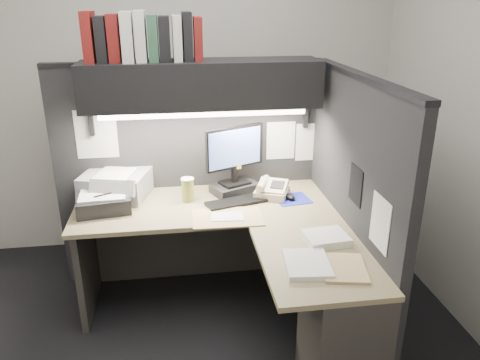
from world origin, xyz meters
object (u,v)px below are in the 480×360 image
Objects in this scene: telephone at (272,190)px; printer at (116,184)px; overhead_shelf at (202,84)px; coffee_cup at (188,190)px; notebook_stack at (103,203)px; desk at (266,283)px; monitor at (235,167)px; keyboard at (237,202)px.

printer reaches higher than telephone.
overhead_shelf is 3.63× the size of printer.
notebook_stack is (-0.55, -0.07, -0.03)m from coffee_cup.
coffee_cup reaches higher than desk.
coffee_cup is 0.56m from notebook_stack.
desk is 5.07× the size of notebook_stack.
telephone is (0.25, -0.10, -0.15)m from monitor.
printer is (-0.91, 0.79, 0.37)m from desk.
notebook_stack is at bearing 166.81° from monitor.
overhead_shelf is at bearing 151.17° from monitor.
overhead_shelf is 1.00m from notebook_stack.
monitor is 1.43× the size of notebook_stack.
printer reaches higher than keyboard.
coffee_cup is at bearing -3.55° from printer.
overhead_shelf is 0.62m from monitor.
overhead_shelf reaches higher than keyboard.
keyboard is 1.25× the size of notebook_stack.
printer reaches higher than desk.
desk is at bearing -68.21° from overhead_shelf.
printer is 1.27× the size of notebook_stack.
overhead_shelf is 0.92m from printer.
monitor is 1.12× the size of printer.
overhead_shelf reaches higher than notebook_stack.
coffee_cup reaches higher than notebook_stack.
overhead_shelf reaches higher than printer.
notebook_stack is at bearing 150.07° from desk.
telephone is at bearing -47.21° from monitor.
coffee_cup is at bearing -155.20° from telephone.
monitor is (-0.09, 0.74, 0.48)m from desk.
coffee_cup is (-0.12, -0.12, -0.69)m from overhead_shelf.
desk is at bearing -29.93° from notebook_stack.
monitor reaches higher than keyboard.
telephone is 0.53× the size of printer.
telephone is (0.46, -0.12, -0.73)m from overhead_shelf.
desk is at bearing -55.98° from coffee_cup.
printer is at bearing 176.35° from overhead_shelf.
telephone is 0.59m from coffee_cup.
printer is at bearing 146.67° from keyboard.
desk is at bearing -79.79° from telephone.
overhead_shelf is 10.03× the size of coffee_cup.
coffee_cup reaches higher than telephone.
keyboard is at bearing -1.40° from notebook_stack.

